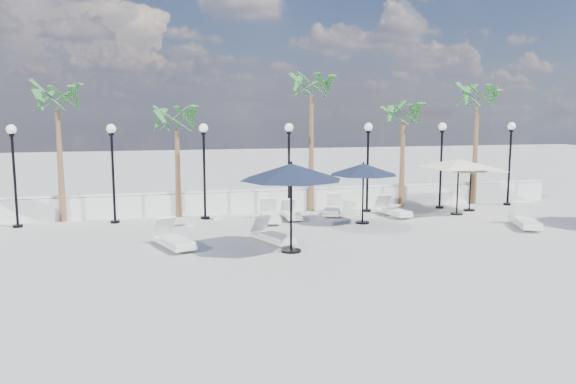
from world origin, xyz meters
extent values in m
plane|color=#9D9D98|center=(0.00, 0.00, 0.00)|extent=(100.00, 100.00, 0.00)
cube|color=silver|center=(0.00, 7.50, 0.45)|extent=(26.00, 0.30, 0.90)
cube|color=silver|center=(0.00, 7.50, 0.97)|extent=(26.00, 0.12, 0.08)
cylinder|color=black|center=(-10.50, 6.50, 0.05)|extent=(0.36, 0.36, 0.10)
cylinder|color=black|center=(-10.50, 6.50, 1.75)|extent=(0.10, 0.10, 3.50)
cylinder|color=black|center=(-10.50, 6.50, 3.45)|extent=(0.18, 0.18, 0.10)
sphere|color=white|center=(-10.50, 6.50, 3.66)|extent=(0.36, 0.36, 0.36)
cylinder|color=black|center=(-7.00, 6.50, 0.05)|extent=(0.36, 0.36, 0.10)
cylinder|color=black|center=(-7.00, 6.50, 1.75)|extent=(0.10, 0.10, 3.50)
cylinder|color=black|center=(-7.00, 6.50, 3.45)|extent=(0.18, 0.18, 0.10)
sphere|color=white|center=(-7.00, 6.50, 3.66)|extent=(0.36, 0.36, 0.36)
cylinder|color=black|center=(-3.50, 6.50, 0.05)|extent=(0.36, 0.36, 0.10)
cylinder|color=black|center=(-3.50, 6.50, 1.75)|extent=(0.10, 0.10, 3.50)
cylinder|color=black|center=(-3.50, 6.50, 3.45)|extent=(0.18, 0.18, 0.10)
sphere|color=white|center=(-3.50, 6.50, 3.66)|extent=(0.36, 0.36, 0.36)
cylinder|color=black|center=(0.00, 6.50, 0.05)|extent=(0.36, 0.36, 0.10)
cylinder|color=black|center=(0.00, 6.50, 1.75)|extent=(0.10, 0.10, 3.50)
cylinder|color=black|center=(0.00, 6.50, 3.45)|extent=(0.18, 0.18, 0.10)
sphere|color=white|center=(0.00, 6.50, 3.66)|extent=(0.36, 0.36, 0.36)
cylinder|color=black|center=(3.50, 6.50, 0.05)|extent=(0.36, 0.36, 0.10)
cylinder|color=black|center=(3.50, 6.50, 1.75)|extent=(0.10, 0.10, 3.50)
cylinder|color=black|center=(3.50, 6.50, 3.45)|extent=(0.18, 0.18, 0.10)
sphere|color=white|center=(3.50, 6.50, 3.66)|extent=(0.36, 0.36, 0.36)
cylinder|color=black|center=(7.00, 6.50, 0.05)|extent=(0.36, 0.36, 0.10)
cylinder|color=black|center=(7.00, 6.50, 1.75)|extent=(0.10, 0.10, 3.50)
cylinder|color=black|center=(7.00, 6.50, 3.45)|extent=(0.18, 0.18, 0.10)
sphere|color=white|center=(7.00, 6.50, 3.66)|extent=(0.36, 0.36, 0.36)
cylinder|color=black|center=(10.50, 6.50, 0.05)|extent=(0.36, 0.36, 0.10)
cylinder|color=black|center=(10.50, 6.50, 1.75)|extent=(0.10, 0.10, 3.50)
cylinder|color=black|center=(10.50, 6.50, 3.45)|extent=(0.18, 0.18, 0.10)
sphere|color=white|center=(10.50, 6.50, 3.66)|extent=(0.36, 0.36, 0.36)
cone|color=brown|center=(-9.00, 7.30, 2.20)|extent=(0.28, 0.28, 4.40)
cone|color=brown|center=(-4.50, 7.30, 1.80)|extent=(0.28, 0.28, 3.60)
cone|color=brown|center=(1.20, 7.30, 2.50)|extent=(0.28, 0.28, 5.00)
cone|color=brown|center=(5.50, 7.30, 1.90)|extent=(0.28, 0.28, 3.80)
cone|color=brown|center=(9.20, 7.30, 2.30)|extent=(0.28, 0.28, 4.60)
cube|color=silver|center=(-4.97, 1.75, 0.17)|extent=(1.34, 2.20, 0.11)
cube|color=silver|center=(-4.88, 1.48, 0.29)|extent=(1.08, 1.55, 0.11)
cube|color=silver|center=(-5.24, 2.55, 0.59)|extent=(0.78, 0.68, 0.65)
cube|color=silver|center=(-1.09, 5.20, 0.17)|extent=(0.93, 2.12, 0.11)
cube|color=silver|center=(-1.13, 4.93, 0.29)|extent=(0.81, 1.45, 0.11)
cube|color=silver|center=(-0.99, 6.03, 0.58)|extent=(0.70, 0.56, 0.64)
cube|color=silver|center=(-1.78, 1.67, 0.15)|extent=(1.27, 2.00, 0.10)
cube|color=silver|center=(-1.69, 1.43, 0.27)|extent=(1.01, 1.41, 0.10)
cube|color=silver|center=(-2.05, 2.39, 0.53)|extent=(0.72, 0.63, 0.59)
cube|color=silver|center=(-0.13, 5.59, 0.14)|extent=(0.68, 1.77, 0.09)
cube|color=silver|center=(-0.15, 5.36, 0.24)|extent=(0.61, 1.21, 0.09)
cube|color=silver|center=(-0.09, 6.30, 0.49)|extent=(0.57, 0.44, 0.54)
cube|color=silver|center=(1.79, 6.07, 0.16)|extent=(1.41, 2.10, 0.11)
cube|color=silver|center=(1.68, 5.82, 0.28)|extent=(1.11, 1.49, 0.11)
cube|color=silver|center=(2.12, 6.81, 0.56)|extent=(0.76, 0.68, 0.62)
cube|color=silver|center=(4.14, 5.18, 0.16)|extent=(0.96, 2.00, 0.10)
cube|color=silver|center=(4.18, 4.92, 0.27)|extent=(0.81, 1.38, 0.10)
cube|color=silver|center=(4.01, 5.94, 0.54)|extent=(0.67, 0.55, 0.60)
cube|color=silver|center=(7.90, 1.78, 0.17)|extent=(1.41, 2.22, 0.11)
cube|color=silver|center=(7.79, 1.51, 0.30)|extent=(1.13, 1.56, 0.11)
cube|color=silver|center=(8.20, 2.57, 0.59)|extent=(0.79, 0.70, 0.66)
cylinder|color=silver|center=(-4.27, 5.16, 0.01)|extent=(0.36, 0.36, 0.03)
cylinder|color=silver|center=(-4.27, 5.16, 0.22)|extent=(0.05, 0.05, 0.44)
cylinder|color=silver|center=(-4.27, 5.16, 0.44)|extent=(0.47, 0.47, 0.03)
cylinder|color=silver|center=(-3.04, 6.20, 0.01)|extent=(0.35, 0.35, 0.03)
cylinder|color=silver|center=(-3.04, 6.20, 0.21)|extent=(0.05, 0.05, 0.41)
cylinder|color=silver|center=(-3.04, 6.20, 0.42)|extent=(0.45, 0.45, 0.03)
cylinder|color=silver|center=(4.13, 5.07, 0.01)|extent=(0.40, 0.40, 0.03)
cylinder|color=silver|center=(4.13, 5.07, 0.24)|extent=(0.06, 0.06, 0.48)
cylinder|color=silver|center=(4.13, 5.07, 0.49)|extent=(0.52, 0.52, 0.03)
cylinder|color=black|center=(-1.48, 0.37, 0.03)|extent=(0.61, 0.61, 0.07)
cylinder|color=black|center=(-1.48, 0.37, 1.34)|extent=(0.08, 0.08, 2.68)
cone|color=black|center=(-1.48, 0.37, 2.49)|extent=(3.18, 3.18, 0.49)
sphere|color=black|center=(-1.48, 0.37, 2.76)|extent=(0.09, 0.09, 0.09)
cylinder|color=black|center=(2.34, 4.08, 0.03)|extent=(0.53, 0.53, 0.06)
cylinder|color=black|center=(2.34, 4.08, 1.14)|extent=(0.07, 0.07, 2.29)
cone|color=black|center=(2.34, 4.08, 2.11)|extent=(2.67, 2.67, 0.43)
sphere|color=black|center=(2.34, 4.08, 2.35)|extent=(0.08, 0.08, 0.08)
cylinder|color=black|center=(6.92, 4.91, 0.03)|extent=(0.52, 0.52, 0.06)
cylinder|color=black|center=(6.92, 4.91, 1.16)|extent=(0.07, 0.07, 2.31)
pyramid|color=beige|center=(6.92, 4.91, 2.34)|extent=(5.12, 5.12, 0.35)
cylinder|color=black|center=(7.94, 5.59, 0.03)|extent=(0.48, 0.48, 0.06)
cylinder|color=black|center=(7.94, 5.59, 1.05)|extent=(0.07, 0.07, 2.09)
pyramid|color=beige|center=(7.94, 5.59, 2.12)|extent=(4.55, 4.55, 0.33)
camera|label=1|loc=(-5.69, -16.00, 4.25)|focal=35.00mm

